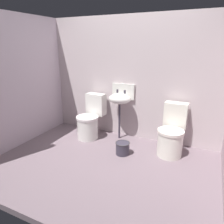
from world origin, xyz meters
The scene contains 7 objects.
ground_plane centered at (0.00, 0.00, -0.04)m, with size 3.53×2.51×0.08m, color slate.
wall_back centered at (0.00, 1.10, 1.07)m, with size 3.53×0.10×2.14m, color #BFAFB2.
wall_left centered at (-1.61, 0.10, 1.07)m, with size 0.10×2.31×2.14m, color #BAA9B7.
toilet_left centered at (-0.66, 0.70, 0.32)m, with size 0.42×0.61×0.78m.
toilet_right centered at (0.82, 0.70, 0.32)m, with size 0.41×0.60×0.78m.
sink centered at (-0.14, 0.89, 0.75)m, with size 0.42×0.35×0.99m.
bucket centered at (0.15, 0.34, 0.10)m, with size 0.23×0.23×0.20m.
Camera 1 is at (1.28, -2.42, 1.66)m, focal length 33.71 mm.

